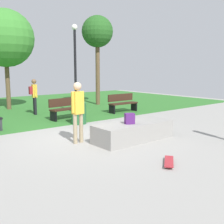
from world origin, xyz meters
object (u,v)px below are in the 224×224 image
object	(u,v)px
backpack_on_ledge	(130,119)
park_bench_by_oak	(67,108)
tree_leaning_ash	(97,33)
lamp_post	(75,60)
park_bench_near_lamppost	(122,103)
concrete_ledge	(133,131)
skateboard_by_ledge	(169,161)
skater_watching	(78,107)
skateboard_spare	(118,134)
pedestrian_with_backpack	(34,93)
tree_slender_maple	(5,38)
trash_bin	(79,113)

from	to	relation	value
backpack_on_ledge	park_bench_by_oak	bearing A→B (deg)	109.07
tree_leaning_ash	lamp_post	size ratio (longest dim) A/B	1.24
backpack_on_ledge	park_bench_near_lamppost	size ratio (longest dim) A/B	0.20
lamp_post	park_bench_near_lamppost	bearing A→B (deg)	-30.43
concrete_ledge	skateboard_by_ledge	bearing A→B (deg)	-112.46
skater_watching	tree_leaning_ash	xyz separation A→B (m)	(5.74, 6.79, 3.18)
park_bench_by_oak	skateboard_spare	bearing A→B (deg)	-94.44
backpack_on_ledge	concrete_ledge	bearing A→B (deg)	40.10
tree_leaning_ash	pedestrian_with_backpack	size ratio (longest dim) A/B	3.10
park_bench_near_lamppost	skater_watching	bearing A→B (deg)	-143.78
park_bench_near_lamppost	pedestrian_with_backpack	xyz separation A→B (m)	(-3.77, 2.07, 0.54)
lamp_post	tree_slender_maple	bearing A→B (deg)	121.13
pedestrian_with_backpack	concrete_ledge	bearing A→B (deg)	-87.11
trash_bin	park_bench_by_oak	bearing A→B (deg)	81.38
park_bench_near_lamppost	tree_slender_maple	size ratio (longest dim) A/B	0.31
skater_watching	skateboard_spare	world-z (taller)	skater_watching
park_bench_by_oak	skater_watching	bearing A→B (deg)	-115.50
backpack_on_ledge	lamp_post	world-z (taller)	lamp_post
concrete_ledge	backpack_on_ledge	distance (m)	0.49
lamp_post	pedestrian_with_backpack	xyz separation A→B (m)	(-1.77, 0.90, -1.57)
concrete_ledge	skateboard_spare	world-z (taller)	concrete_ledge
skateboard_spare	park_bench_near_lamppost	xyz separation A→B (m)	(3.45, 3.70, 0.42)
skateboard_spare	skateboard_by_ledge	bearing A→B (deg)	-106.99
skateboard_by_ledge	skateboard_spare	bearing A→B (deg)	73.01
park_bench_near_lamppost	tree_slender_maple	distance (m)	6.99
skateboard_by_ledge	lamp_post	xyz separation A→B (m)	(2.31, 7.71, 2.52)
backpack_on_ledge	skateboard_spare	distance (m)	1.04
skater_watching	lamp_post	distance (m)	5.81
skateboard_spare	lamp_post	distance (m)	5.68
backpack_on_ledge	tree_leaning_ash	xyz separation A→B (m)	(4.47, 7.65, 3.53)
pedestrian_with_backpack	lamp_post	bearing A→B (deg)	-26.86
lamp_post	trash_bin	distance (m)	3.45
concrete_ledge	park_bench_by_oak	xyz separation A→B (m)	(0.29, 4.53, 0.20)
concrete_ledge	backpack_on_ledge	bearing A→B (deg)	-165.31
skateboard_by_ledge	skateboard_spare	xyz separation A→B (m)	(0.87, 2.83, 0.00)
park_bench_near_lamppost	tree_leaning_ash	bearing A→B (deg)	75.78
concrete_ledge	trash_bin	distance (m)	3.27
park_bench_near_lamppost	tree_leaning_ash	world-z (taller)	tree_leaning_ash
park_bench_near_lamppost	lamp_post	xyz separation A→B (m)	(-2.01, 1.18, 2.10)
skateboard_spare	pedestrian_with_backpack	distance (m)	5.86
backpack_on_ledge	tree_slender_maple	xyz separation A→B (m)	(-0.43, 9.12, 3.02)
lamp_post	backpack_on_ledge	bearing A→B (deg)	-106.37
concrete_ledge	skateboard_spare	xyz separation A→B (m)	(-0.01, 0.72, -0.21)
trash_bin	pedestrian_with_backpack	bearing A→B (deg)	97.47
skater_watching	park_bench_near_lamppost	world-z (taller)	skater_watching
skateboard_spare	pedestrian_with_backpack	xyz separation A→B (m)	(-0.32, 5.77, 0.95)
lamp_post	trash_bin	world-z (taller)	lamp_post
backpack_on_ledge	tree_leaning_ash	size ratio (longest dim) A/B	0.06
skater_watching	tree_leaning_ash	size ratio (longest dim) A/B	0.34
skater_watching	trash_bin	bearing A→B (deg)	57.17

